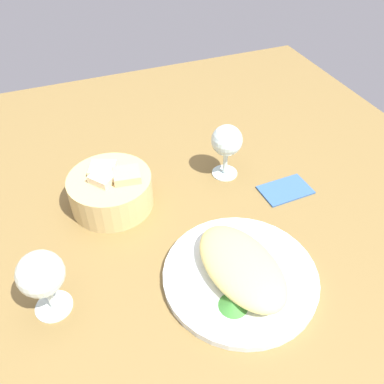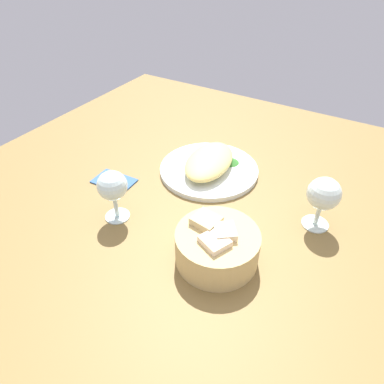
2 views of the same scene
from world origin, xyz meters
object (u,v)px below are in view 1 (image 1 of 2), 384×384
object	(u,v)px
wine_glass_far	(41,276)
folded_napkin	(285,189)
wine_glass_near	(227,143)
bread_basket	(111,190)
plate	(240,276)

from	to	relation	value
wine_glass_far	folded_napkin	bearing A→B (deg)	-77.63
wine_glass_near	wine_glass_far	bearing A→B (deg)	117.58
bread_basket	folded_napkin	size ratio (longest dim) A/B	1.56
bread_basket	wine_glass_far	xyz separation A→B (cm)	(-20.97, 14.99, 4.68)
wine_glass_near	folded_napkin	world-z (taller)	wine_glass_near
plate	bread_basket	distance (cm)	31.84
plate	bread_basket	world-z (taller)	bread_basket
plate	wine_glass_near	size ratio (longest dim) A/B	2.15
wine_glass_near	folded_napkin	distance (cm)	16.56
plate	folded_napkin	bearing A→B (deg)	-48.72
plate	bread_basket	xyz separation A→B (cm)	(27.05, 16.48, 3.24)
plate	wine_glass_far	distance (cm)	33.02
plate	folded_napkin	world-z (taller)	plate
plate	wine_glass_near	xyz separation A→B (cm)	(27.59, -9.71, 7.97)
bread_basket	wine_glass_near	distance (cm)	26.62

